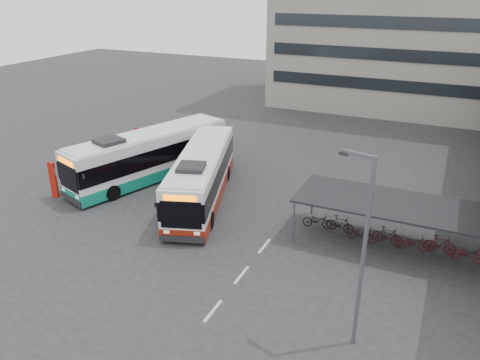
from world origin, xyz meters
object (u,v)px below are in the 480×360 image
at_px(pedestrian, 179,191).
at_px(bus_teal, 150,156).
at_px(bus_main, 202,176).
at_px(lamp_post, 362,244).

bearing_deg(pedestrian, bus_teal, 93.13).
distance_m(bus_main, pedestrian, 1.81).
bearing_deg(lamp_post, pedestrian, 162.73).
height_order(bus_main, pedestrian, bus_main).
distance_m(bus_main, bus_teal, 5.36).
relative_size(pedestrian, lamp_post, 0.22).
height_order(bus_main, lamp_post, lamp_post).
bearing_deg(bus_teal, pedestrian, -15.56).
relative_size(bus_main, bus_teal, 0.95).
bearing_deg(bus_main, bus_teal, 144.66).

